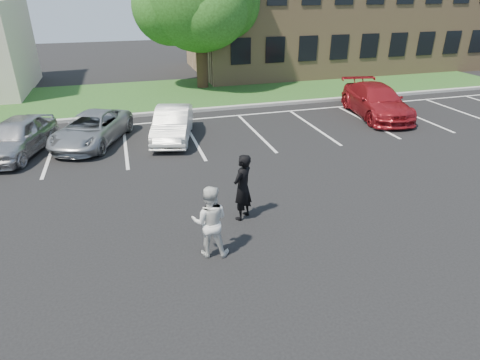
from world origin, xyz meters
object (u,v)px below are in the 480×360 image
(man_white_shirt, at_px, (210,221))
(man_black_suit, at_px, (243,187))
(car_white_sedan, at_px, (173,124))
(car_red_compact, at_px, (376,101))
(office_building, at_px, (336,11))
(car_silver_west, at_px, (17,137))
(car_silver_minivan, at_px, (92,129))

(man_white_shirt, bearing_deg, man_black_suit, -114.43)
(car_white_sedan, relative_size, car_red_compact, 0.77)
(office_building, xyz_separation_m, car_red_compact, (-4.71, -13.29, -3.40))
(man_black_suit, relative_size, car_silver_west, 0.45)
(office_building, height_order, car_silver_minivan, office_building)
(office_building, height_order, car_red_compact, office_building)
(car_silver_west, relative_size, car_silver_minivan, 0.93)
(car_silver_west, xyz_separation_m, car_silver_minivan, (2.65, 0.48, -0.09))
(man_white_shirt, relative_size, car_silver_minivan, 0.40)
(office_building, bearing_deg, man_white_shirt, -124.19)
(car_red_compact, bearing_deg, office_building, 79.57)
(man_black_suit, bearing_deg, car_silver_minivan, -101.37)
(man_black_suit, bearing_deg, car_white_sedan, -123.09)
(man_white_shirt, height_order, car_silver_minivan, man_white_shirt)
(man_black_suit, relative_size, man_white_shirt, 1.05)
(man_white_shirt, distance_m, car_white_sedan, 8.41)
(office_building, bearing_deg, car_silver_west, -146.14)
(car_silver_west, bearing_deg, man_black_suit, -28.57)
(car_silver_minivan, distance_m, car_white_sedan, 3.26)
(office_building, xyz_separation_m, man_white_shirt, (-15.09, -22.21, -3.26))
(car_white_sedan, bearing_deg, car_red_compact, 17.30)
(car_red_compact, bearing_deg, car_silver_minivan, -170.45)
(man_white_shirt, relative_size, car_red_compact, 0.34)
(man_black_suit, xyz_separation_m, car_white_sedan, (-0.92, 7.02, -0.28))
(car_silver_minivan, bearing_deg, office_building, 60.36)
(man_white_shirt, bearing_deg, car_red_compact, -122.54)
(office_building, relative_size, car_silver_west, 5.42)
(man_black_suit, relative_size, car_silver_minivan, 0.42)
(man_white_shirt, height_order, car_red_compact, man_white_shirt)
(car_silver_west, relative_size, car_red_compact, 0.79)
(car_white_sedan, bearing_deg, man_black_suit, -68.20)
(man_white_shirt, xyz_separation_m, car_red_compact, (10.37, 8.92, -0.14))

